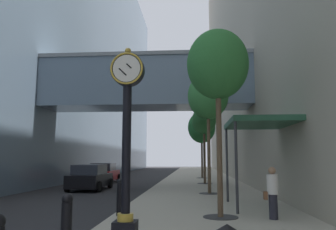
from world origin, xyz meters
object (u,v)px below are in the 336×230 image
street_tree_near (218,66)px  street_tree_mid_near (208,97)px  car_red_near (104,173)px  bollard_second (66,224)px  street_tree_far (202,128)px  bollard_fourth (120,196)px  street_clock (127,129)px  street_tree_mid_far (204,121)px  car_black_mid (90,178)px  pedestrian_walking (272,192)px

street_tree_near → street_tree_mid_near: bearing=90.0°
car_red_near → street_tree_mid_near: bearing=-49.2°
bollard_second → street_tree_near: 7.02m
street_tree_near → street_tree_far: street_tree_far is taller
bollard_fourth → street_tree_mid_near: (3.23, 7.08, 4.56)m
car_red_near → bollard_fourth: bearing=-73.3°
street_clock → street_tree_mid_far: (2.47, 17.11, 2.09)m
street_clock → bollard_fourth: street_clock is taller
street_tree_mid_far → bollard_fourth: bearing=-102.8°
bollard_fourth → street_tree_near: size_ratio=0.19×
street_clock → car_black_mid: 13.94m
bollard_second → street_tree_mid_near: bearing=74.6°
street_tree_near → pedestrian_walking: bearing=-8.7°
pedestrian_walking → car_red_near: 19.53m
pedestrian_walking → bollard_fourth: bearing=176.0°
street_tree_mid_near → car_red_near: 13.35m
street_tree_far → street_clock: bearing=-95.8°
bollard_second → street_clock: bearing=66.7°
bollard_second → car_black_mid: 15.26m
street_clock → street_tree_mid_far: 17.42m
street_clock → pedestrian_walking: street_clock is taller
bollard_fourth → street_clock: bearing=-75.0°
street_tree_far → bollard_fourth: bearing=-98.6°
street_clock → street_tree_mid_near: street_tree_mid_near is taller
street_tree_far → car_red_near: (-8.21, -4.85, -4.17)m
street_tree_mid_near → street_tree_mid_far: size_ratio=1.13×
bollard_second → bollard_fourth: 4.64m
bollard_second → bollard_fourth: (0.00, 4.64, 0.00)m
bollard_fourth → street_tree_far: street_tree_far is taller
pedestrian_walking → bollard_second: bearing=-138.1°
bollard_fourth → street_tree_far: 22.07m
street_tree_near → street_tree_mid_far: (-0.00, 14.35, -0.25)m
car_red_near → bollard_second: bearing=-76.8°
street_tree_mid_near → pedestrian_walking: size_ratio=4.12×
bollard_second → street_tree_far: bearing=82.9°
street_clock → street_tree_mid_far: bearing=81.8°
street_tree_mid_near → car_red_near: (-8.21, 9.50, -4.54)m
street_tree_near → car_black_mid: street_tree_near is taller
bollard_second → bollard_fourth: same height
street_clock → bollard_fourth: size_ratio=3.95×
bollard_second → pedestrian_walking: (4.80, 4.30, 0.21)m
bollard_fourth → street_tree_near: (3.23, -0.10, 4.27)m
street_tree_near → car_red_near: bearing=116.2°
pedestrian_walking → car_red_near: bearing=120.0°
bollard_second → street_tree_mid_far: street_tree_mid_far is taller
bollard_fourth → pedestrian_walking: 4.82m
street_tree_mid_near → street_tree_far: size_ratio=1.02×
street_tree_far → car_black_mid: size_ratio=1.52×
street_tree_mid_far → pedestrian_walking: (1.57, -14.58, -3.81)m
street_clock → street_tree_near: (2.47, 2.77, 2.34)m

